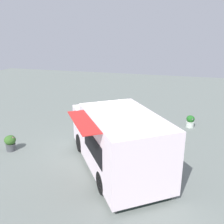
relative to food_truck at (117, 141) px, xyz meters
name	(u,v)px	position (x,y,z in m)	size (l,w,h in m)	color
ground_plane	(101,145)	(-1.21, 1.68, -1.14)	(40.00, 40.00, 0.00)	slate
food_truck	(117,141)	(0.00, 0.00, 0.00)	(5.05, 5.81, 2.38)	white
person_customer	(131,121)	(-0.35, 4.38, -0.80)	(0.55, 0.76, 0.85)	black
planter_flowering_near	(99,114)	(-2.36, 4.80, -0.68)	(0.63, 0.63, 0.86)	silver
planter_flowering_far	(10,142)	(-4.93, 0.09, -0.75)	(0.50, 0.50, 0.72)	#46494D
planter_flowering_side	(190,121)	(2.82, 5.27, -0.79)	(0.44, 0.44, 0.67)	silver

